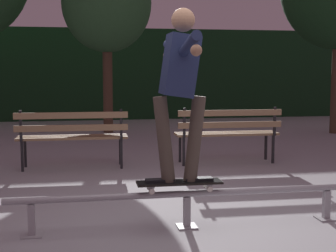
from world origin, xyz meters
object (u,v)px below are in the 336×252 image
(grind_rail, at_px, (187,200))
(park_bench_leftmost, at_px, (72,133))
(park_bench_left_center, at_px, (228,129))
(skateboarder, at_px, (180,80))
(skateboard, at_px, (179,183))
(tree_behind_benches, at_px, (107,4))

(grind_rail, bearing_deg, park_bench_leftmost, 110.65)
(grind_rail, distance_m, park_bench_left_center, 3.15)
(park_bench_left_center, bearing_deg, skateboarder, -114.89)
(park_bench_leftmost, bearing_deg, skateboarder, -70.55)
(grind_rail, xyz_separation_m, park_bench_left_center, (1.27, 2.87, 0.28))
(skateboard, xyz_separation_m, skateboarder, (0.00, -0.00, 0.94))
(grind_rail, relative_size, tree_behind_benches, 0.81)
(skateboard, bearing_deg, skateboarder, -0.50)
(skateboard, height_order, skateboarder, skateboarder)
(grind_rail, bearing_deg, skateboarder, -179.98)
(skateboard, distance_m, park_bench_left_center, 3.17)
(park_bench_leftmost, bearing_deg, grind_rail, -69.35)
(skateboarder, height_order, tree_behind_benches, tree_behind_benches)
(grind_rail, height_order, skateboard, skateboard)
(skateboarder, xyz_separation_m, park_bench_leftmost, (-1.01, 2.87, -0.82))
(park_bench_left_center, distance_m, tree_behind_benches, 5.03)
(grind_rail, xyz_separation_m, skateboarder, (-0.07, -0.00, 1.10))
(grind_rail, relative_size, skateboard, 4.18)
(skateboarder, distance_m, tree_behind_benches, 7.18)
(park_bench_leftmost, bearing_deg, skateboard, -70.61)
(grind_rail, bearing_deg, skateboard, 180.00)
(tree_behind_benches, bearing_deg, grind_rail, -87.17)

